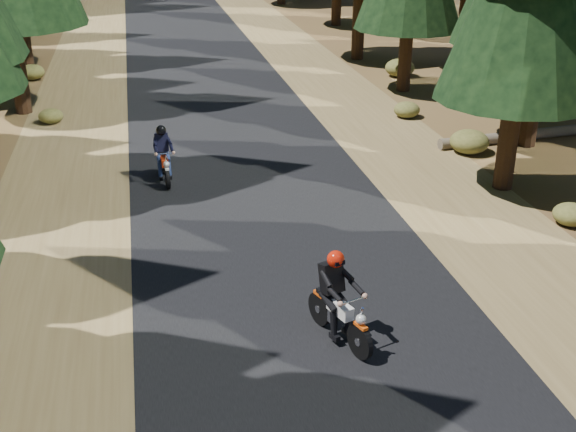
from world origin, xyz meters
name	(u,v)px	position (x,y,z in m)	size (l,w,h in m)	color
ground	(305,307)	(0.00, 0.00, 0.00)	(120.00, 120.00, 0.00)	#482E19
road	(258,199)	(0.00, 5.00, 0.01)	(6.00, 100.00, 0.01)	black
shoulder_l	(58,215)	(-4.60, 5.00, 0.00)	(3.20, 100.00, 0.01)	brown
shoulder_r	(439,184)	(4.60, 5.00, 0.00)	(3.20, 100.00, 0.01)	brown
log_near	(525,135)	(8.47, 7.80, 0.16)	(0.32, 0.32, 5.63)	#4C4233
understory_shrubs	(338,142)	(2.78, 7.92, 0.29)	(15.29, 27.45, 0.70)	#474C1E
rider_lead	(339,313)	(0.29, -1.13, 0.52)	(1.07, 1.82, 1.56)	silver
rider_follow	(164,164)	(-2.10, 6.62, 0.48)	(0.60, 1.63, 1.43)	maroon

